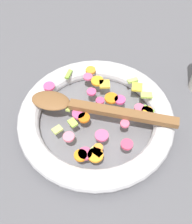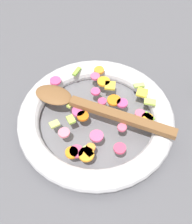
{
  "view_description": "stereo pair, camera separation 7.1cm",
  "coord_description": "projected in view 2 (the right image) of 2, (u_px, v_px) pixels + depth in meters",
  "views": [
    {
      "loc": [
        0.08,
        0.42,
        0.62
      ],
      "look_at": [
        0.0,
        0.0,
        0.05
      ],
      "focal_mm": 50.0,
      "sensor_mm": 36.0,
      "label": 1
    },
    {
      "loc": [
        0.01,
        0.43,
        0.62
      ],
      "look_at": [
        0.0,
        0.0,
        0.05
      ],
      "focal_mm": 50.0,
      "sensor_mm": 36.0,
      "label": 2
    }
  ],
  "objects": [
    {
      "name": "ground_plane",
      "position": [
        96.0,
        124.0,
        0.75
      ],
      "size": [
        4.0,
        4.0,
        0.0
      ],
      "primitive_type": "plane",
      "color": "#4C4C51"
    },
    {
      "name": "wooden_spoon",
      "position": [
        88.0,
        106.0,
        0.7
      ],
      "size": [
        0.32,
        0.17,
        0.01
      ],
      "color": "brown",
      "rests_on": "chopped_vegetables"
    },
    {
      "name": "skillet",
      "position": [
        96.0,
        119.0,
        0.73
      ],
      "size": [
        0.37,
        0.37,
        0.05
      ],
      "color": "slate",
      "rests_on": "ground_plane"
    },
    {
      "name": "chopped_vegetables",
      "position": [
        100.0,
        112.0,
        0.71
      ],
      "size": [
        0.25,
        0.28,
        0.01
      ],
      "color": "orange",
      "rests_on": "skillet"
    }
  ]
}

